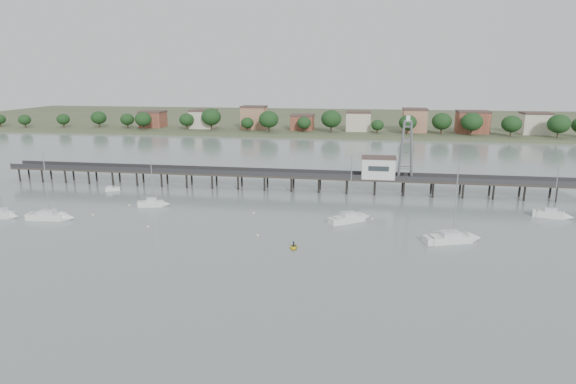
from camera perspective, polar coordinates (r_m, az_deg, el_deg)
name	(u,v)px	position (r m, az deg, el deg)	size (l,w,h in m)	color
ground_plane	(204,290)	(69.45, -9.95, -11.40)	(500.00, 500.00, 0.00)	gray
pier	(279,175)	(123.71, -1.06, 1.99)	(150.00, 5.00, 5.50)	#2D2823
pier_building	(378,167)	(121.33, 10.66, 2.90)	(8.40, 5.40, 5.30)	silver
lattice_tower	(406,150)	(120.95, 13.84, 4.83)	(3.20, 3.20, 15.50)	slate
sailboat_d	(459,238)	(91.84, 19.60, -5.19)	(10.29, 5.97, 16.17)	silver
sailboat_e	(556,215)	(114.75, 29.16, -2.40)	(7.33, 3.78, 11.75)	silver
sailboat_c	(354,218)	(99.28, 7.84, -3.06)	(8.65, 7.45, 14.63)	silver
sailboat_b	(156,204)	(112.87, -15.36, -1.33)	(6.77, 3.33, 10.93)	silver
sailboat_a	(5,215)	(116.57, -30.51, -2.33)	(6.81, 2.31, 11.25)	silver
sailboat_f	(56,217)	(110.16, -25.83, -2.65)	(9.33, 3.47, 14.99)	silver
white_tender	(113,189)	(131.43, -20.07, 0.35)	(3.87, 2.67, 1.39)	silver
yellow_dinghy	(294,248)	(83.53, 0.66, -6.71)	(1.82, 0.53, 2.55)	yellow
dinghy_occupant	(294,248)	(83.53, 0.66, -6.71)	(0.42, 1.15, 0.28)	black
mooring_buoys	(239,220)	(99.07, -5.78, -3.37)	(74.10, 16.25, 0.39)	beige
far_shore	(331,120)	(300.78, 5.10, 8.50)	(500.00, 170.00, 10.40)	#475133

